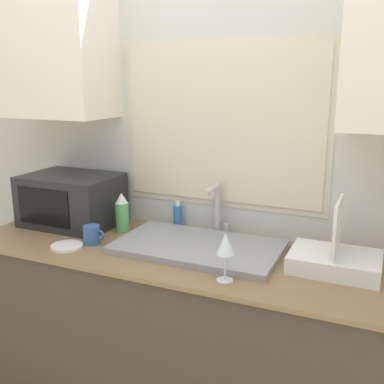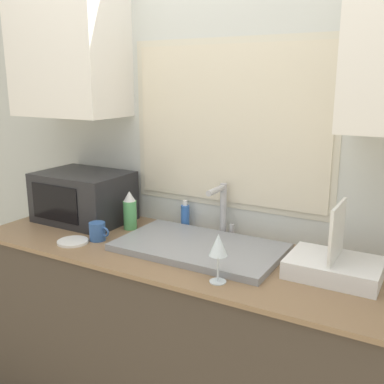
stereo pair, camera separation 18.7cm
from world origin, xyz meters
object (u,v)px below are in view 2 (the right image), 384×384
at_px(microwave, 84,197).
at_px(wine_glass, 218,246).
at_px(faucet, 222,206).
at_px(spray_bottle, 130,211).
at_px(soap_bottle, 185,216).
at_px(dish_rack, 334,265).
at_px(mug_near_sink, 98,231).

bearing_deg(microwave, wine_glass, -18.73).
height_order(faucet, spray_bottle, faucet).
distance_m(spray_bottle, soap_bottle, 0.28).
bearing_deg(soap_bottle, faucet, -6.39).
bearing_deg(spray_bottle, soap_bottle, 33.54).
distance_m(soap_bottle, wine_glass, 0.66).
bearing_deg(dish_rack, soap_bottle, 164.48).
distance_m(microwave, soap_bottle, 0.56).
relative_size(microwave, wine_glass, 2.48).
relative_size(microwave, spray_bottle, 2.39).
bearing_deg(faucet, spray_bottle, -163.90).
relative_size(microwave, dish_rack, 1.36).
height_order(faucet, microwave, microwave).
distance_m(microwave, dish_rack, 1.33).
xyz_separation_m(faucet, dish_rack, (0.58, -0.20, -0.10)).
bearing_deg(wine_glass, faucet, 114.70).
relative_size(mug_near_sink, wine_glass, 0.57).
bearing_deg(mug_near_sink, wine_glass, -10.12).
xyz_separation_m(faucet, mug_near_sink, (-0.48, -0.34, -0.11)).
bearing_deg(microwave, spray_bottle, 1.48).
distance_m(spray_bottle, wine_glass, 0.74).
bearing_deg(mug_near_sink, soap_bottle, 54.24).
bearing_deg(dish_rack, spray_bottle, 176.29).
bearing_deg(wine_glass, mug_near_sink, 169.88).
bearing_deg(soap_bottle, mug_near_sink, -125.76).
relative_size(dish_rack, wine_glass, 1.82).
bearing_deg(wine_glass, soap_bottle, 131.41).
relative_size(faucet, mug_near_sink, 2.38).
bearing_deg(spray_bottle, wine_glass, -26.74).
xyz_separation_m(faucet, spray_bottle, (-0.45, -0.13, -0.06)).
bearing_deg(soap_bottle, spray_bottle, -146.46).
xyz_separation_m(dish_rack, mug_near_sink, (-1.06, -0.14, -0.00)).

